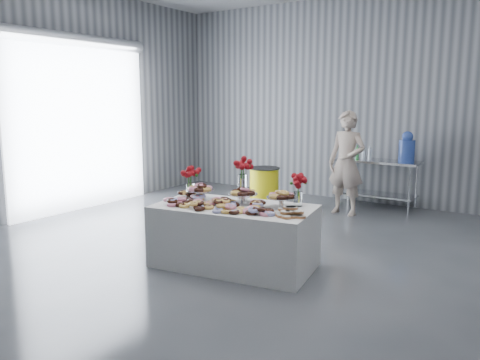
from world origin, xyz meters
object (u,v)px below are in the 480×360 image
(display_table, at_px, (234,236))
(person, at_px, (346,163))
(water_jug, at_px, (407,148))
(trash_barrel, at_px, (264,187))
(prep_table, at_px, (378,175))

(display_table, bearing_deg, person, 87.52)
(person, bearing_deg, display_table, -87.09)
(display_table, height_order, person, person)
(water_jug, distance_m, trash_barrel, 2.67)
(prep_table, height_order, person, person)
(display_table, distance_m, person, 3.31)
(display_table, xyz_separation_m, trash_barrel, (-1.34, 2.94, 0.00))
(display_table, bearing_deg, trash_barrel, 114.54)
(water_jug, bearing_deg, prep_table, 180.00)
(display_table, bearing_deg, water_jug, 77.02)
(display_table, relative_size, water_jug, 3.43)
(display_table, relative_size, trash_barrel, 2.53)
(water_jug, relative_size, trash_barrel, 0.74)
(prep_table, bearing_deg, person, -109.97)
(person, distance_m, trash_barrel, 1.61)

